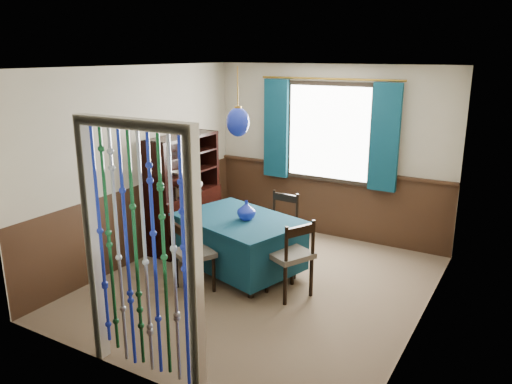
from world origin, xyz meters
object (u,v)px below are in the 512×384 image
Objects in this scene: chair_right at (291,256)px; vase_table at (246,211)px; sideboard at (184,207)px; dining_table at (239,241)px; pendant_lamp at (238,122)px; bowl_shelf at (178,173)px; vase_sideboard at (197,182)px; chair_near at (192,254)px; chair_far at (280,224)px; chair_left at (196,218)px.

chair_right is 0.82m from vase_table.
dining_table is at bearing -18.90° from sideboard.
pendant_lamp is at bearing -29.10° from dining_table.
vase_sideboard is at bearing 90.00° from bowl_shelf.
pendant_lamp is (0.20, 0.68, 1.43)m from chair_near.
sideboard is at bearing 108.44° from bowl_shelf.
dining_table is at bearing 76.18° from chair_far.
chair_far is 1.14m from chair_left.
vase_table is (0.11, -0.00, 0.40)m from dining_table.
chair_right is at bearing -17.50° from sideboard.
chair_left reaches higher than dining_table.
chair_far is at bearing 82.04° from vase_table.
pendant_lamp is at bearing 100.56° from chair_near.
chair_near is 3.90× the size of vase_table.
chair_left is at bearing -27.37° from sideboard.
dining_table is 1.31m from bowl_shelf.
dining_table is at bearing 100.24° from chair_right.
dining_table is at bearing 100.56° from chair_near.
pendant_lamp reaches higher than bowl_shelf.
dining_table is at bearing -11.38° from bowl_shelf.
chair_far is at bearing 59.86° from chair_right.
bowl_shelf is (-1.30, -0.47, 0.64)m from chair_far.
chair_right is 2.07m from bowl_shelf.
chair_right is 4.81× the size of bowl_shelf.
vase_table is 1.26m from bowl_shelf.
chair_right is 2.08m from sideboard.
bowl_shelf is (0.06, -0.18, 0.54)m from sideboard.
vase_sideboard is at bearing 151.53° from chair_near.
chair_left is 1.21× the size of pendant_lamp.
chair_left is at bearing 151.89° from chair_near.
chair_near is 1.60m from pendant_lamp.
bowl_shelf is (-1.20, 0.22, 0.28)m from vase_table.
chair_near is at bearing -106.68° from pendant_lamp.
dining_table is 0.72m from chair_far.
chair_far is 4.07× the size of vase_table.
pendant_lamp reaches higher than chair_near.
chair_right is (0.82, -0.23, 0.06)m from dining_table.
pendant_lamp is 1.36m from bowl_shelf.
chair_far is at bearing 12.10° from sideboard.
sideboard is at bearing 98.24° from chair_right.
pendant_lamp is at bearing -29.73° from vase_sideboard.
sideboard is (-1.16, 0.40, 0.14)m from dining_table.
chair_right is (1.66, -0.46, -0.03)m from chair_left.
vase_table is at bearing 79.68° from chair_left.
chair_right is at bearing -15.68° from pendant_lamp.
pendant_lamp is at bearing -18.90° from sideboard.
chair_far is 1.11m from chair_right.
sideboard reaches higher than bowl_shelf.
chair_right is at bearing 78.01° from chair_left.
vase_table is at bearing 15.09° from dining_table.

